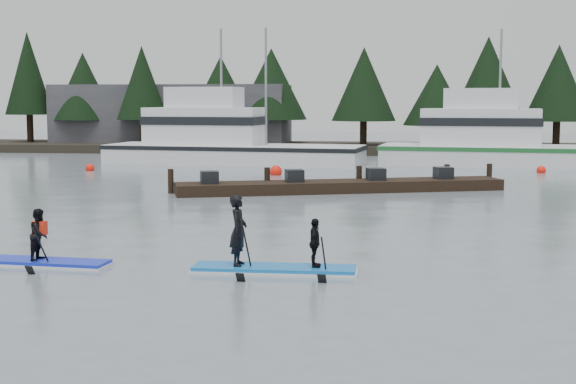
# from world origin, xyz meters

# --- Properties ---
(ground) EXTENTS (160.00, 160.00, 0.00)m
(ground) POSITION_xyz_m (0.00, 0.00, 0.00)
(ground) COLOR slate
(ground) RESTS_ON ground
(far_shore) EXTENTS (70.00, 8.00, 0.60)m
(far_shore) POSITION_xyz_m (0.00, 42.00, 0.30)
(far_shore) COLOR #2D281E
(far_shore) RESTS_ON ground
(treeline) EXTENTS (60.00, 4.00, 8.00)m
(treeline) POSITION_xyz_m (0.00, 42.00, 0.00)
(treeline) COLOR black
(treeline) RESTS_ON ground
(waterfront_building) EXTENTS (18.00, 6.00, 5.00)m
(waterfront_building) POSITION_xyz_m (-14.00, 44.00, 2.50)
(waterfront_building) COLOR #4C4C51
(waterfront_building) RESTS_ON ground
(fishing_boat_large) EXTENTS (15.86, 6.13, 8.97)m
(fishing_boat_large) POSITION_xyz_m (-6.90, 30.37, 0.66)
(fishing_boat_large) COLOR white
(fishing_boat_large) RESTS_ON ground
(fishing_boat_medium) EXTENTS (15.39, 6.06, 8.85)m
(fishing_boat_medium) POSITION_xyz_m (9.49, 30.72, 0.63)
(fishing_boat_medium) COLOR white
(fishing_boat_medium) RESTS_ON ground
(floating_dock) EXTENTS (13.59, 6.16, 0.46)m
(floating_dock) POSITION_xyz_m (0.95, 15.99, 0.23)
(floating_dock) COLOR black
(floating_dock) RESTS_ON ground
(buoy_b) EXTENTS (0.64, 0.64, 0.64)m
(buoy_b) POSITION_xyz_m (-2.84, 23.15, 0.00)
(buoy_b) COLOR #FF1D0C
(buoy_b) RESTS_ON ground
(buoy_c) EXTENTS (0.49, 0.49, 0.49)m
(buoy_c) POSITION_xyz_m (10.83, 26.09, 0.00)
(buoy_c) COLOR #FF1D0C
(buoy_c) RESTS_ON ground
(buoy_a) EXTENTS (0.49, 0.49, 0.49)m
(buoy_a) POSITION_xyz_m (-13.20, 24.32, 0.00)
(buoy_a) COLOR #FF1D0C
(buoy_a) RESTS_ON ground
(paddleboard_solo) EXTENTS (3.26, 1.19, 1.79)m
(paddleboard_solo) POSITION_xyz_m (-5.00, 0.12, 0.40)
(paddleboard_solo) COLOR #162CCF
(paddleboard_solo) RESTS_ON ground
(paddleboard_duo) EXTENTS (3.61, 1.14, 2.22)m
(paddleboard_duo) POSITION_xyz_m (0.34, 0.05, 0.50)
(paddleboard_duo) COLOR blue
(paddleboard_duo) RESTS_ON ground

